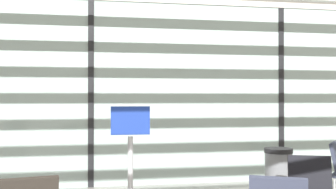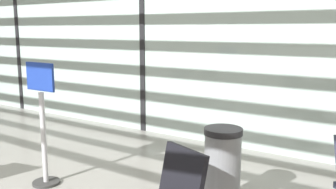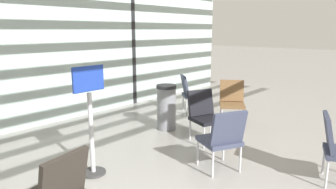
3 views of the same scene
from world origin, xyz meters
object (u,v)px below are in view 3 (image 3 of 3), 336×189
object	(u,v)px
lounge_chair_1	(190,91)
lounge_chair_2	(232,99)
lounge_chair_3	(223,136)
info_sign	(91,125)
trash_bin	(166,107)
lounge_chair_5	(205,113)

from	to	relation	value
lounge_chair_1	lounge_chair_2	xyz separation A→B (m)	(-0.07, -1.12, 0.00)
lounge_chair_2	lounge_chair_3	xyz separation A→B (m)	(-2.00, -1.02, 0.00)
lounge_chair_3	info_sign	xyz separation A→B (m)	(-1.20, 1.23, 0.18)
trash_bin	info_sign	world-z (taller)	info_sign
lounge_chair_1	lounge_chair_3	xyz separation A→B (m)	(-2.07, -2.14, 0.00)
info_sign	trash_bin	bearing A→B (deg)	14.47
lounge_chair_5	trash_bin	xyz separation A→B (m)	(0.03, 0.91, -0.06)
lounge_chair_2	lounge_chair_5	distance (m)	1.22
lounge_chair_5	trash_bin	size ratio (longest dim) A/B	1.01
lounge_chair_1	lounge_chair_2	size ratio (longest dim) A/B	1.00
lounge_chair_1	lounge_chair_2	world-z (taller)	same
lounge_chair_3	lounge_chair_2	bearing A→B (deg)	-126.45
lounge_chair_3	lounge_chair_5	size ratio (longest dim) A/B	1.00
trash_bin	lounge_chair_1	bearing A→B (deg)	17.38
lounge_chair_3	info_sign	distance (m)	1.73
lounge_chair_1	lounge_chair_5	size ratio (longest dim) A/B	1.00
lounge_chair_5	lounge_chair_1	bearing A→B (deg)	65.69
lounge_chair_1	lounge_chair_5	bearing A→B (deg)	176.01
info_sign	lounge_chair_5	bearing A→B (deg)	-10.84
info_sign	lounge_chair_3	bearing A→B (deg)	-45.63
lounge_chair_3	lounge_chair_5	xyz separation A→B (m)	(0.79, 0.85, 0.00)
lounge_chair_1	lounge_chair_3	world-z (taller)	same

